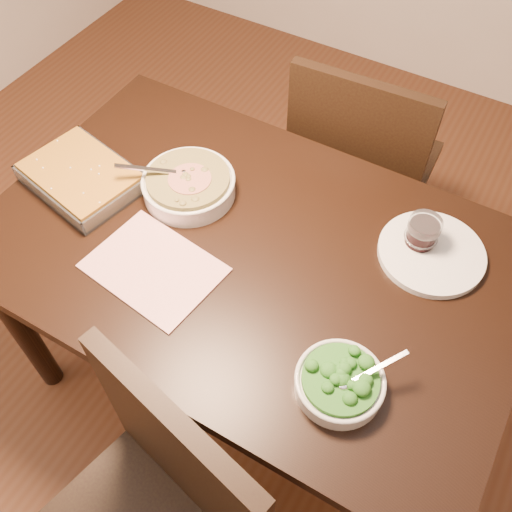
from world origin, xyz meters
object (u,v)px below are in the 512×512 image
at_px(baking_dish, 81,177).
at_px(table, 251,270).
at_px(broccoli_bowl, 340,382).
at_px(dinner_plate, 431,253).
at_px(chair_far, 360,165).
at_px(wine_tumbler, 422,233).
at_px(stew_bowl, 189,184).

bearing_deg(baking_dish, table, 16.05).
relative_size(broccoli_bowl, dinner_plate, 0.75).
distance_m(broccoli_bowl, chair_far, 0.96).
distance_m(table, wine_tumbler, 0.46).
bearing_deg(stew_bowl, dinner_plate, 11.21).
distance_m(stew_bowl, broccoli_bowl, 0.68).
height_order(baking_dish, chair_far, chair_far).
relative_size(table, dinner_plate, 5.15).
xyz_separation_m(wine_tumbler, chair_far, (-0.31, 0.42, -0.27)).
bearing_deg(stew_bowl, baking_dish, -156.61).
bearing_deg(chair_far, broccoli_bowl, 106.21).
bearing_deg(broccoli_bowl, stew_bowl, 152.35).
bearing_deg(broccoli_bowl, wine_tumbler, 88.62).
bearing_deg(dinner_plate, chair_far, 129.24).
height_order(stew_bowl, wine_tumbler, same).
xyz_separation_m(table, broccoli_bowl, (0.36, -0.23, 0.12)).
relative_size(table, baking_dish, 3.91).
height_order(wine_tumbler, chair_far, chair_far).
bearing_deg(chair_far, table, 82.22).
xyz_separation_m(broccoli_bowl, baking_dish, (-0.88, 0.20, 0.00)).
distance_m(table, dinner_plate, 0.47).
height_order(dinner_plate, chair_far, chair_far).
bearing_deg(dinner_plate, table, -152.47).
bearing_deg(table, chair_far, 85.04).
distance_m(table, broccoli_bowl, 0.45).
relative_size(stew_bowl, wine_tumbler, 2.75).
bearing_deg(chair_far, stew_bowl, 59.04).
bearing_deg(table, wine_tumbler, 31.47).
xyz_separation_m(broccoli_bowl, dinner_plate, (0.05, 0.45, -0.02)).
distance_m(table, stew_bowl, 0.29).
bearing_deg(dinner_plate, baking_dish, -164.98).
relative_size(wine_tumbler, chair_far, 0.10).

